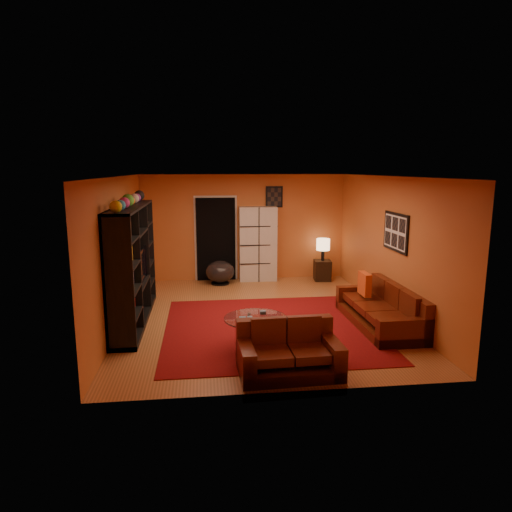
{
  "coord_description": "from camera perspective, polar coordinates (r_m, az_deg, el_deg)",
  "views": [
    {
      "loc": [
        -1.02,
        -8.18,
        2.74
      ],
      "look_at": [
        -0.04,
        0.1,
        1.13
      ],
      "focal_mm": 32.0,
      "sensor_mm": 36.0,
      "label": 1
    }
  ],
  "objects": [
    {
      "name": "wall_art_right",
      "position": [
        8.7,
        17.08,
        2.88
      ],
      "size": [
        0.03,
        1.0,
        0.7
      ],
      "primitive_type": "cube",
      "color": "black",
      "rests_on": "wall_right"
    },
    {
      "name": "side_table",
      "position": [
        11.44,
        8.3,
        -1.79
      ],
      "size": [
        0.44,
        0.44,
        0.5
      ],
      "primitive_type": "cube",
      "rotation": [
        0.0,
        0.0,
        -0.1
      ],
      "color": "black",
      "rests_on": "floor"
    },
    {
      "name": "table_lamp",
      "position": [
        11.31,
        8.39,
        1.37
      ],
      "size": [
        0.33,
        0.33,
        0.54
      ],
      "color": "black",
      "rests_on": "side_table"
    },
    {
      "name": "sofa",
      "position": [
        8.42,
        15.73,
        -6.48
      ],
      "size": [
        0.93,
        2.21,
        0.85
      ],
      "rotation": [
        0.0,
        0.0,
        0.01
      ],
      "color": "#451309",
      "rests_on": "rug"
    },
    {
      "name": "wall_back",
      "position": [
        11.32,
        -1.52,
        3.59
      ],
      "size": [
        6.0,
        0.0,
        6.0
      ],
      "primitive_type": "plane",
      "rotation": [
        1.57,
        0.0,
        0.0
      ],
      "color": "#BD5E29",
      "rests_on": "floor"
    },
    {
      "name": "rug",
      "position": [
        8.04,
        1.69,
        -8.98
      ],
      "size": [
        3.6,
        3.6,
        0.01
      ],
      "primitive_type": "cube",
      "color": "#5B0A0D",
      "rests_on": "floor"
    },
    {
      "name": "wall_right",
      "position": [
        9.02,
        16.33,
        1.27
      ],
      "size": [
        0.0,
        6.0,
        6.0
      ],
      "primitive_type": "plane",
      "rotation": [
        1.57,
        0.0,
        -1.57
      ],
      "color": "#BD5E29",
      "rests_on": "floor"
    },
    {
      "name": "storage_cabinet",
      "position": [
        11.21,
        0.25,
        1.53
      ],
      "size": [
        0.93,
        0.44,
        1.83
      ],
      "primitive_type": "cube",
      "rotation": [
        0.0,
        0.0,
        -0.04
      ],
      "color": "beige",
      "rests_on": "floor"
    },
    {
      "name": "bowl_chair",
      "position": [
        10.96,
        -4.52,
        -1.99
      ],
      "size": [
        0.69,
        0.69,
        0.56
      ],
      "color": "black",
      "rests_on": "floor"
    },
    {
      "name": "wall_front",
      "position": [
        5.47,
        4.25,
        -4.41
      ],
      "size": [
        6.0,
        0.0,
        6.0
      ],
      "primitive_type": "plane",
      "rotation": [
        -1.57,
        0.0,
        0.0
      ],
      "color": "#BD5E29",
      "rests_on": "floor"
    },
    {
      "name": "doorway",
      "position": [
        11.28,
        -5.04,
        2.09
      ],
      "size": [
        0.95,
        0.1,
        2.04
      ],
      "primitive_type": "cube",
      "color": "black",
      "rests_on": "floor"
    },
    {
      "name": "loveseat",
      "position": [
        6.36,
        4.02,
        -11.83
      ],
      "size": [
        1.39,
        0.87,
        0.85
      ],
      "rotation": [
        0.0,
        0.0,
        1.61
      ],
      "color": "#451309",
      "rests_on": "rug"
    },
    {
      "name": "coffee_table",
      "position": [
        7.04,
        -0.04,
        -8.11
      ],
      "size": [
        0.98,
        0.98,
        0.49
      ],
      "rotation": [
        0.0,
        0.0,
        -0.15
      ],
      "color": "silver",
      "rests_on": "floor"
    },
    {
      "name": "wall_art_back",
      "position": [
        11.32,
        2.29,
        7.4
      ],
      "size": [
        0.42,
        0.03,
        0.52
      ],
      "primitive_type": "cube",
      "color": "black",
      "rests_on": "wall_back"
    },
    {
      "name": "floor",
      "position": [
        8.69,
        0.35,
        -7.49
      ],
      "size": [
        6.0,
        6.0,
        0.0
      ],
      "primitive_type": "plane",
      "color": "brown",
      "rests_on": "ground"
    },
    {
      "name": "wall_left",
      "position": [
        8.44,
        -16.74,
        0.6
      ],
      "size": [
        0.0,
        6.0,
        6.0
      ],
      "primitive_type": "plane",
      "rotation": [
        1.57,
        0.0,
        1.57
      ],
      "color": "#BD5E29",
      "rests_on": "floor"
    },
    {
      "name": "ceiling",
      "position": [
        8.24,
        0.37,
        9.92
      ],
      "size": [
        6.0,
        6.0,
        0.0
      ],
      "primitive_type": "plane",
      "rotation": [
        3.14,
        0.0,
        0.0
      ],
      "color": "white",
      "rests_on": "wall_back"
    },
    {
      "name": "tv",
      "position": [
        8.54,
        -14.71,
        -1.17
      ],
      "size": [
        1.0,
        0.13,
        0.58
      ],
      "primitive_type": "imported",
      "rotation": [
        0.0,
        0.0,
        1.57
      ],
      "color": "black",
      "rests_on": "entertainment_unit"
    },
    {
      "name": "entertainment_unit",
      "position": [
        8.45,
        -15.14,
        -1.03
      ],
      "size": [
        0.45,
        3.0,
        2.1
      ],
      "primitive_type": "cube",
      "color": "black",
      "rests_on": "floor"
    },
    {
      "name": "throw_pillow",
      "position": [
        8.72,
        13.42,
        -3.41
      ],
      "size": [
        0.12,
        0.42,
        0.42
      ],
      "primitive_type": "cube",
      "color": "#D74817",
      "rests_on": "sofa"
    }
  ]
}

